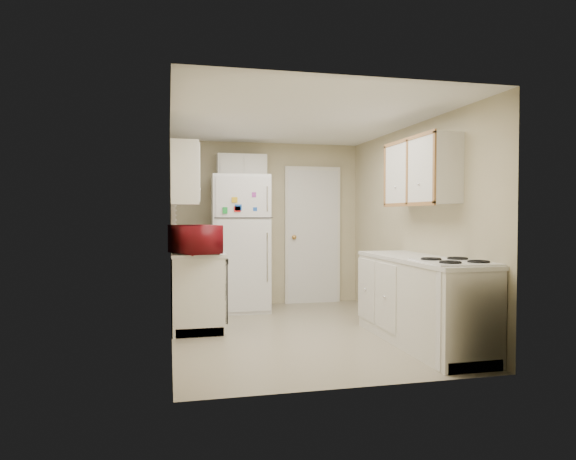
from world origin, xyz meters
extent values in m
plane|color=#B2A78E|center=(0.00, 0.00, 0.00)|extent=(3.80, 3.80, 0.00)
plane|color=white|center=(0.00, 0.00, 2.40)|extent=(3.80, 3.80, 0.00)
plane|color=#BFB490|center=(-1.40, 0.00, 1.20)|extent=(3.80, 3.80, 0.00)
plane|color=#BFB490|center=(1.40, 0.00, 1.20)|extent=(3.80, 3.80, 0.00)
plane|color=#BFB490|center=(0.00, 1.90, 1.20)|extent=(2.80, 2.80, 0.00)
plane|color=#BFB490|center=(0.00, -1.90, 1.20)|extent=(2.80, 2.80, 0.00)
cube|color=silver|center=(-1.10, 0.90, 0.45)|extent=(0.60, 1.80, 0.90)
cube|color=black|center=(-0.81, 0.30, 0.49)|extent=(0.03, 0.58, 0.72)
cube|color=gray|center=(-1.10, 1.05, 0.86)|extent=(0.54, 0.74, 0.16)
imported|color=maroon|center=(-1.13, 0.18, 1.05)|extent=(0.66, 0.54, 0.39)
imported|color=silver|center=(-1.15, 1.43, 1.00)|extent=(0.10, 0.10, 0.20)
cube|color=silver|center=(-1.36, 1.05, 1.60)|extent=(0.10, 0.98, 1.08)
cube|color=silver|center=(-1.25, 0.22, 1.80)|extent=(0.30, 0.45, 0.70)
cube|color=silver|center=(-0.46, 1.50, 0.94)|extent=(0.81, 0.79, 1.88)
cube|color=silver|center=(-0.40, 1.75, 2.00)|extent=(0.70, 0.30, 0.40)
cube|color=silver|center=(0.70, 1.86, 1.02)|extent=(0.86, 0.06, 2.08)
cube|color=silver|center=(1.10, -0.80, 0.45)|extent=(0.60, 2.00, 0.90)
cube|color=silver|center=(1.13, -1.38, 0.44)|extent=(0.66, 0.78, 0.89)
cube|color=silver|center=(1.25, -0.50, 1.80)|extent=(0.30, 1.20, 0.70)
camera|label=1|loc=(-1.42, -5.61, 1.35)|focal=32.00mm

